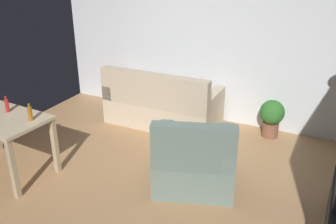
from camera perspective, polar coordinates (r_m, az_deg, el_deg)
ground_plane at (r=4.54m, az=-3.95°, el=-10.91°), size 5.20×4.40×0.02m
wall_rear at (r=5.88m, az=6.46°, el=11.56°), size 5.20×0.10×2.70m
couch at (r=5.85m, az=-0.95°, el=0.93°), size 1.74×0.84×0.92m
potted_plant at (r=5.65m, az=15.64°, el=-0.59°), size 0.36×0.36×0.57m
armchair at (r=4.32m, az=4.04°, el=-7.64°), size 1.12×1.09×0.92m
bottle_red at (r=4.87m, az=-23.50°, el=0.97°), size 0.05×0.05×0.20m
bottle_amber at (r=4.52m, az=-20.43°, el=-0.20°), size 0.05×0.05×0.21m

